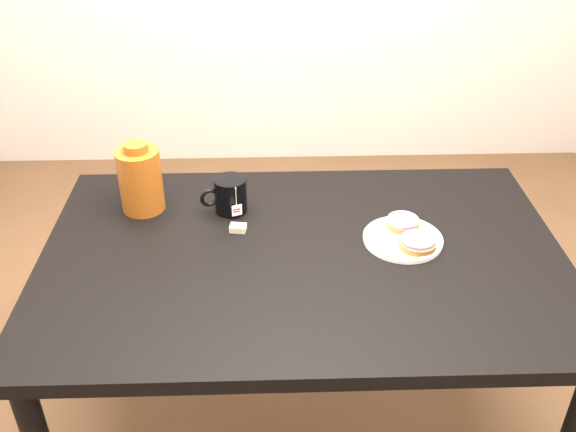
{
  "coord_description": "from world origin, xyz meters",
  "views": [
    {
      "loc": [
        -0.08,
        -1.39,
        1.76
      ],
      "look_at": [
        -0.04,
        0.09,
        0.81
      ],
      "focal_mm": 40.0,
      "sensor_mm": 36.0,
      "label": 1
    }
  ],
  "objects_px": {
    "table": "(303,277)",
    "bagel_back": "(403,223)",
    "mug": "(230,195)",
    "teabag_pouch": "(238,228)",
    "bagel_package": "(140,179)",
    "bagel_front": "(417,243)",
    "plate": "(403,238)"
  },
  "relations": [
    {
      "from": "bagel_front",
      "to": "plate",
      "type": "bearing_deg",
      "value": 123.1
    },
    {
      "from": "bagel_back",
      "to": "mug",
      "type": "bearing_deg",
      "value": 166.03
    },
    {
      "from": "plate",
      "to": "teabag_pouch",
      "type": "distance_m",
      "value": 0.46
    },
    {
      "from": "bagel_front",
      "to": "teabag_pouch",
      "type": "distance_m",
      "value": 0.49
    },
    {
      "from": "mug",
      "to": "bagel_package",
      "type": "relative_size",
      "value": 0.7
    },
    {
      "from": "bagel_back",
      "to": "teabag_pouch",
      "type": "height_order",
      "value": "bagel_back"
    },
    {
      "from": "bagel_back",
      "to": "bagel_package",
      "type": "xyz_separation_m",
      "value": [
        -0.74,
        0.14,
        0.07
      ]
    },
    {
      "from": "table",
      "to": "bagel_front",
      "type": "bearing_deg",
      "value": -0.15
    },
    {
      "from": "table",
      "to": "bagel_back",
      "type": "distance_m",
      "value": 0.32
    },
    {
      "from": "mug",
      "to": "teabag_pouch",
      "type": "relative_size",
      "value": 3.31
    },
    {
      "from": "teabag_pouch",
      "to": "bagel_package",
      "type": "bearing_deg",
      "value": 155.3
    },
    {
      "from": "table",
      "to": "plate",
      "type": "relative_size",
      "value": 6.45
    },
    {
      "from": "teabag_pouch",
      "to": "bagel_front",
      "type": "bearing_deg",
      "value": -12.82
    },
    {
      "from": "bagel_front",
      "to": "teabag_pouch",
      "type": "height_order",
      "value": "bagel_front"
    },
    {
      "from": "table",
      "to": "teabag_pouch",
      "type": "bearing_deg",
      "value": 148.38
    },
    {
      "from": "table",
      "to": "bagel_front",
      "type": "relative_size",
      "value": 11.54
    },
    {
      "from": "table",
      "to": "mug",
      "type": "xyz_separation_m",
      "value": [
        -0.2,
        0.22,
        0.14
      ]
    },
    {
      "from": "bagel_package",
      "to": "mug",
      "type": "bearing_deg",
      "value": -4.84
    },
    {
      "from": "bagel_package",
      "to": "bagel_back",
      "type": "bearing_deg",
      "value": -10.87
    },
    {
      "from": "bagel_front",
      "to": "bagel_back",
      "type": "bearing_deg",
      "value": 102.54
    },
    {
      "from": "mug",
      "to": "bagel_front",
      "type": "bearing_deg",
      "value": -44.32
    },
    {
      "from": "bagel_back",
      "to": "bagel_front",
      "type": "height_order",
      "value": "same"
    },
    {
      "from": "teabag_pouch",
      "to": "plate",
      "type": "bearing_deg",
      "value": -8.12
    },
    {
      "from": "table",
      "to": "mug",
      "type": "bearing_deg",
      "value": 133.01
    },
    {
      "from": "bagel_back",
      "to": "bagel_package",
      "type": "distance_m",
      "value": 0.76
    },
    {
      "from": "table",
      "to": "teabag_pouch",
      "type": "height_order",
      "value": "teabag_pouch"
    },
    {
      "from": "table",
      "to": "bagel_back",
      "type": "bearing_deg",
      "value": 18.71
    },
    {
      "from": "bagel_front",
      "to": "teabag_pouch",
      "type": "xyz_separation_m",
      "value": [
        -0.48,
        0.11,
        -0.02
      ]
    },
    {
      "from": "bagel_back",
      "to": "bagel_front",
      "type": "relative_size",
      "value": 1.02
    },
    {
      "from": "mug",
      "to": "teabag_pouch",
      "type": "distance_m",
      "value": 0.12
    },
    {
      "from": "bagel_front",
      "to": "bagel_package",
      "type": "bearing_deg",
      "value": 162.6
    },
    {
      "from": "mug",
      "to": "bagel_back",
      "type": "bearing_deg",
      "value": -35.07
    }
  ]
}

